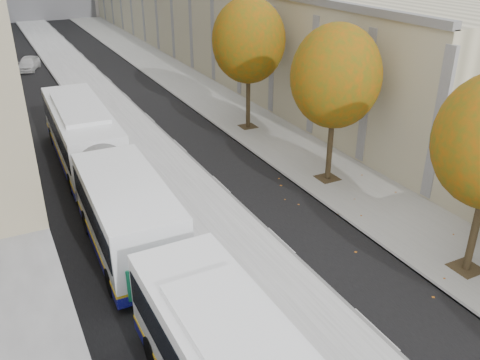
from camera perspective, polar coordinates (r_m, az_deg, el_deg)
bus_platform at (r=35.18m, az=-13.13°, el=5.98°), size 4.25×150.00×0.15m
sidewalk at (r=37.71m, az=-1.24°, el=7.93°), size 4.75×150.00×0.08m
building_tan at (r=67.44m, az=-3.37°, el=19.23°), size 18.00×92.00×8.00m
tree_d at (r=25.24m, az=10.69°, el=11.34°), size 4.40×4.40×7.60m
tree_e at (r=32.63m, az=0.97°, el=15.35°), size 4.60×4.60×7.92m
bus_far at (r=25.44m, az=-15.69°, el=2.01°), size 3.24×19.08×3.17m
distant_car at (r=53.33m, az=-22.68°, el=11.99°), size 2.76×4.18×1.32m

